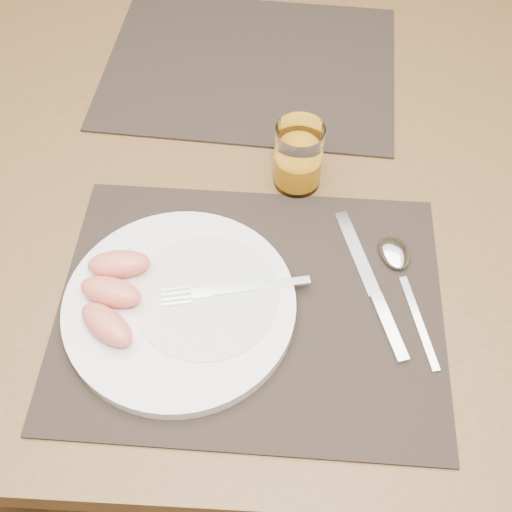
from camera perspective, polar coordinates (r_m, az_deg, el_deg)
The scene contains 11 objects.
ground at distance 1.53m, azimuth -0.36°, elevation -11.88°, with size 5.00×5.00×0.00m, color brown.
table at distance 0.95m, azimuth -0.57°, elevation 4.27°, with size 1.40×0.90×0.75m.
placemat_near at distance 0.76m, azimuth -0.51°, elevation -4.50°, with size 0.45×0.35×0.00m, color black.
placemat_far at distance 1.05m, azimuth -0.52°, elevation 16.54°, with size 0.45×0.35×0.00m, color black.
plate at distance 0.75m, azimuth -6.79°, elevation -4.42°, with size 0.27×0.27×0.02m, color white.
plate_dressing at distance 0.75m, azimuth -4.48°, elevation -3.54°, with size 0.17×0.17×0.00m.
fork at distance 0.75m, azimuth -2.98°, elevation -3.10°, with size 0.17×0.05×0.00m.
knife at distance 0.77m, azimuth 10.54°, elevation -3.38°, with size 0.08×0.21×0.01m.
spoon at distance 0.80m, azimuth 12.47°, elevation -0.43°, with size 0.06×0.19×0.01m.
juice_glass at distance 0.84m, azimuth 3.78°, elevation 8.60°, with size 0.06×0.06×0.09m.
grapefruit_wedges at distance 0.75m, azimuth -12.65°, elevation -3.21°, with size 0.08×0.14×0.03m.
Camera 1 is at (0.04, -0.61, 1.40)m, focal length 45.00 mm.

